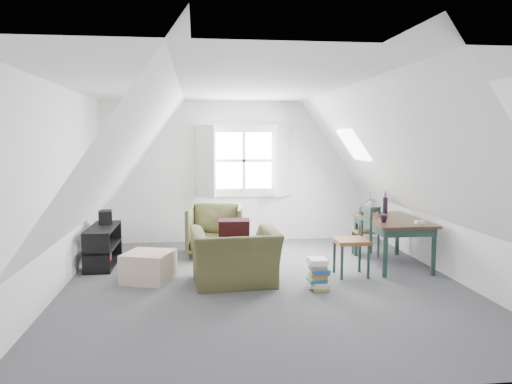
{
  "coord_description": "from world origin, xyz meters",
  "views": [
    {
      "loc": [
        -0.84,
        -6.11,
        1.86
      ],
      "look_at": [
        -0.04,
        0.6,
        1.12
      ],
      "focal_mm": 35.0,
      "sensor_mm": 36.0,
      "label": 1
    }
  ],
  "objects": [
    {
      "name": "dormer_window",
      "position": [
        0.0,
        2.68,
        1.45
      ],
      "size": [
        1.71,
        0.35,
        1.3
      ],
      "color": "white",
      "rests_on": "wall_back"
    },
    {
      "name": "wall_right",
      "position": [
        2.5,
        0.0,
        1.25
      ],
      "size": [
        0.0,
        5.5,
        5.5
      ],
      "primitive_type": "plane",
      "rotation": [
        1.57,
        0.0,
        -1.57
      ],
      "color": "white",
      "rests_on": "ground"
    },
    {
      "name": "armchair_near",
      "position": [
        -0.37,
        0.08,
        0.0
      ],
      "size": [
        1.13,
        1.0,
        0.7
      ],
      "primitive_type": "imported",
      "rotation": [
        0.0,
        0.0,
        3.2
      ],
      "color": "#464525",
      "rests_on": "floor"
    },
    {
      "name": "slope_right",
      "position": [
        1.55,
        0.0,
        1.78
      ],
      "size": [
        3.19,
        5.5,
        4.48
      ],
      "primitive_type": "plane",
      "rotation": [
        0.0,
        -2.19,
        0.0
      ],
      "color": "white",
      "rests_on": "wall_right"
    },
    {
      "name": "cup",
      "position": [
        1.73,
        0.44,
        0.69
      ],
      "size": [
        0.12,
        0.12,
        0.09
      ],
      "primitive_type": "imported",
      "rotation": [
        0.0,
        0.0,
        -0.27
      ],
      "color": "black",
      "rests_on": "dining_table"
    },
    {
      "name": "slope_left",
      "position": [
        -1.55,
        0.0,
        1.78
      ],
      "size": [
        3.19,
        5.5,
        4.48
      ],
      "primitive_type": "plane",
      "rotation": [
        0.0,
        2.19,
        0.0
      ],
      "color": "white",
      "rests_on": "wall_left"
    },
    {
      "name": "ottoman",
      "position": [
        -1.47,
        0.33,
        0.19
      ],
      "size": [
        0.73,
        0.73,
        0.38
      ],
      "primitive_type": "cube",
      "rotation": [
        0.0,
        0.0,
        -0.34
      ],
      "color": "tan",
      "rests_on": "floor"
    },
    {
      "name": "demijohn",
      "position": [
        1.83,
        1.19,
        0.82
      ],
      "size": [
        0.23,
        0.23,
        0.32
      ],
      "rotation": [
        0.0,
        0.0,
        -0.11
      ],
      "color": "silver",
      "rests_on": "dining_table"
    },
    {
      "name": "skylight",
      "position": [
        1.55,
        1.3,
        1.75
      ],
      "size": [
        0.35,
        0.75,
        0.47
      ],
      "primitive_type": "cube",
      "rotation": [
        0.0,
        0.95,
        0.0
      ],
      "color": "white",
      "rests_on": "slope_right"
    },
    {
      "name": "magazine_stack",
      "position": [
        0.64,
        -0.25,
        0.19
      ],
      "size": [
        0.28,
        0.33,
        0.38
      ],
      "rotation": [
        0.0,
        0.0,
        -0.34
      ],
      "color": "#B29933",
      "rests_on": "floor"
    },
    {
      "name": "floor",
      "position": [
        0.0,
        0.0,
        0.0
      ],
      "size": [
        5.5,
        5.5,
        0.0
      ],
      "primitive_type": "plane",
      "color": "#49484D",
      "rests_on": "ground"
    },
    {
      "name": "dining_chair_near",
      "position": [
        1.25,
        0.27,
        0.49
      ],
      "size": [
        0.44,
        0.44,
        0.95
      ],
      "rotation": [
        0.0,
        0.0,
        -1.83
      ],
      "color": "brown",
      "rests_on": "floor"
    },
    {
      "name": "wall_back",
      "position": [
        0.0,
        2.75,
        1.25
      ],
      "size": [
        5.0,
        0.0,
        5.0
      ],
      "primitive_type": "plane",
      "rotation": [
        1.57,
        0.0,
        0.0
      ],
      "color": "white",
      "rests_on": "ground"
    },
    {
      "name": "vase_twigs",
      "position": [
        2.08,
        1.29,
        0.82
      ],
      "size": [
        0.08,
        0.09,
        0.61
      ],
      "rotation": [
        0.0,
        0.0,
        0.04
      ],
      "color": "black",
      "rests_on": "dining_table"
    },
    {
      "name": "throw_pillow",
      "position": [
        -0.37,
        0.23,
        0.62
      ],
      "size": [
        0.4,
        0.24,
        0.41
      ],
      "primitive_type": "cube",
      "rotation": [
        0.31,
        0.0,
        -0.03
      ],
      "color": "#360E16",
      "rests_on": "armchair_near"
    },
    {
      "name": "dining_table",
      "position": [
        1.98,
        0.74,
        0.6
      ],
      "size": [
        0.82,
        1.37,
        0.69
      ],
      "rotation": [
        0.0,
        0.0,
        0.07
      ],
      "color": "#311C0F",
      "rests_on": "floor"
    },
    {
      "name": "electronics_box",
      "position": [
        -2.21,
        1.51,
        0.66
      ],
      "size": [
        0.24,
        0.3,
        0.22
      ],
      "primitive_type": "cube",
      "rotation": [
        0.0,
        0.0,
        0.18
      ],
      "color": "black",
      "rests_on": "media_shelf"
    },
    {
      "name": "ceiling",
      "position": [
        0.0,
        0.0,
        2.5
      ],
      "size": [
        5.5,
        5.5,
        0.0
      ],
      "primitive_type": "plane",
      "rotation": [
        3.14,
        0.0,
        0.0
      ],
      "color": "white",
      "rests_on": "wall_back"
    },
    {
      "name": "wall_front",
      "position": [
        0.0,
        -2.75,
        1.25
      ],
      "size": [
        5.0,
        0.0,
        5.0
      ],
      "primitive_type": "plane",
      "rotation": [
        -1.57,
        0.0,
        0.0
      ],
      "color": "white",
      "rests_on": "ground"
    },
    {
      "name": "media_shelf",
      "position": [
        -2.21,
        1.22,
        0.26
      ],
      "size": [
        0.37,
        1.11,
        0.57
      ],
      "rotation": [
        0.0,
        0.0,
        -0.07
      ],
      "color": "black",
      "rests_on": "floor"
    },
    {
      "name": "armchair_far",
      "position": [
        -0.56,
        1.71,
        0.0
      ],
      "size": [
        0.94,
        0.96,
        0.79
      ],
      "primitive_type": "imported",
      "rotation": [
        0.0,
        0.0,
        -0.11
      ],
      "color": "#464525",
      "rests_on": "floor"
    },
    {
      "name": "paper_box",
      "position": [
        2.18,
        0.29,
        0.71
      ],
      "size": [
        0.12,
        0.09,
        0.04
      ],
      "primitive_type": "cube",
      "rotation": [
        0.0,
        0.0,
        0.06
      ],
      "color": "white",
      "rests_on": "dining_table"
    },
    {
      "name": "wall_left",
      "position": [
        -2.5,
        0.0,
        1.25
      ],
      "size": [
        0.0,
        5.5,
        5.5
      ],
      "primitive_type": "plane",
      "rotation": [
        1.57,
        0.0,
        1.57
      ],
      "color": "white",
      "rests_on": "ground"
    },
    {
      "name": "dining_chair_far",
      "position": [
        1.79,
        1.3,
        0.42
      ],
      "size": [
        0.38,
        0.38,
        0.81
      ],
      "rotation": [
        0.0,
        0.0,
        2.84
      ],
      "color": "brown",
      "rests_on": "floor"
    }
  ]
}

